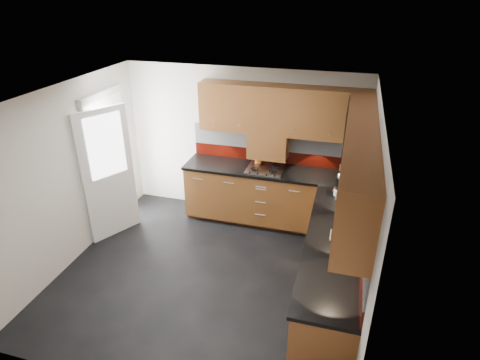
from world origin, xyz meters
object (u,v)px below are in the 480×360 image
(toaster, at_px, (354,171))
(food_processor, at_px, (342,186))
(gas_hob, at_px, (265,169))
(utensil_pot, at_px, (258,160))

(toaster, height_order, food_processor, food_processor)
(gas_hob, height_order, utensil_pot, utensil_pot)
(gas_hob, bearing_deg, food_processor, -24.54)
(utensil_pot, height_order, toaster, utensil_pot)
(gas_hob, height_order, toaster, toaster)
(utensil_pot, relative_size, toaster, 1.24)
(toaster, distance_m, food_processor, 0.64)
(gas_hob, distance_m, food_processor, 1.27)
(gas_hob, xyz_separation_m, utensil_pot, (-0.14, 0.13, 0.07))
(toaster, xyz_separation_m, food_processor, (-0.15, -0.62, 0.05))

